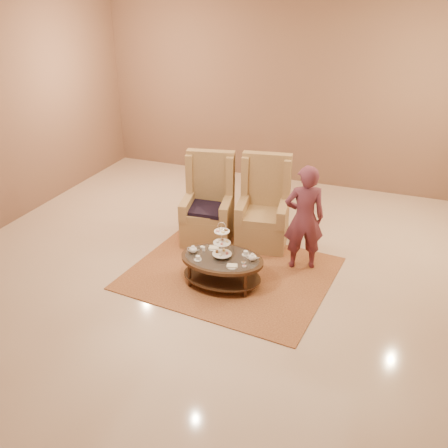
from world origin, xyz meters
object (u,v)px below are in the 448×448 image
at_px(tea_table, 222,262).
at_px(person, 304,218).
at_px(armchair_right, 263,215).
at_px(armchair_left, 209,211).

bearing_deg(tea_table, person, 41.72).
height_order(armchair_right, person, person).
distance_m(armchair_right, person, 0.98).
relative_size(tea_table, armchair_right, 0.83).
distance_m(armchair_left, person, 1.67).
height_order(tea_table, armchair_left, armchair_left).
bearing_deg(person, tea_table, 22.04).
xyz_separation_m(tea_table, armchair_left, (-0.70, 1.22, 0.13)).
distance_m(tea_table, person, 1.31).
relative_size(armchair_left, armchair_right, 0.99).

